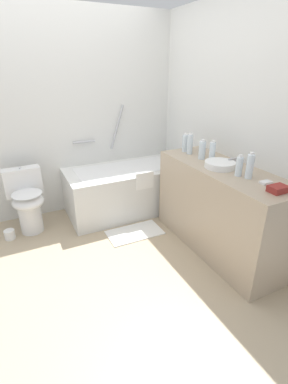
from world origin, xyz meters
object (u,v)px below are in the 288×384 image
at_px(water_bottle_2, 250,166).
at_px(water_bottle_1, 202,150).
at_px(sink_faucet, 234,162).
at_px(soap_dish, 266,182).
at_px(drinking_glass_1, 189,146).
at_px(toilet, 27,201).
at_px(bathtub, 126,188).
at_px(water_bottle_5, 185,143).
at_px(water_bottle_3, 212,152).
at_px(sink_basin, 220,165).
at_px(bath_mat, 135,233).
at_px(drinking_glass_0, 202,151).
at_px(water_bottle_0, 190,144).
at_px(toilet_paper_roll, 10,234).
at_px(amenity_basket, 278,189).
at_px(water_bottle_4, 239,166).

bearing_deg(water_bottle_2, water_bottle_1, 92.64).
bearing_deg(sink_faucet, soap_dish, -101.52).
bearing_deg(drinking_glass_1, toilet, 162.45).
bearing_deg(bathtub, water_bottle_1, -60.18).
distance_m(bathtub, water_bottle_5, 0.99).
bearing_deg(water_bottle_1, bathtub, 119.82).
bearing_deg(water_bottle_2, water_bottle_3, 88.33).
bearing_deg(sink_basin, water_bottle_3, 74.18).
relative_size(water_bottle_2, bath_mat, 0.37).
height_order(sink_faucet, drinking_glass_0, drinking_glass_0).
relative_size(sink_basin, water_bottle_0, 1.24).
relative_size(water_bottle_1, toilet_paper_roll, 1.82).
bearing_deg(water_bottle_0, soap_dish, -85.72).
bearing_deg(sink_basin, drinking_glass_0, 78.09).
bearing_deg(amenity_basket, sink_basin, 92.28).
bearing_deg(bathtub, drinking_glass_1, -43.24).
bearing_deg(bath_mat, water_bottle_0, -6.96).
bearing_deg(amenity_basket, bathtub, 105.85).
bearing_deg(water_bottle_0, drinking_glass_1, 56.27).
height_order(toilet, water_bottle_3, water_bottle_3).
relative_size(water_bottle_0, soap_dish, 2.53).
relative_size(water_bottle_1, water_bottle_4, 1.08).
relative_size(bathtub, water_bottle_1, 7.32).
relative_size(sink_faucet, water_bottle_0, 0.67).
height_order(drinking_glass_1, soap_dish, drinking_glass_1).
height_order(water_bottle_1, amenity_basket, water_bottle_1).
bearing_deg(soap_dish, sink_faucet, 78.48).
height_order(bathtub, drinking_glass_1, bathtub).
distance_m(sink_faucet, water_bottle_4, 0.30).
bearing_deg(water_bottle_2, water_bottle_4, 113.75).
bearing_deg(drinking_glass_1, water_bottle_1, -102.70).
height_order(water_bottle_2, drinking_glass_1, water_bottle_2).
relative_size(water_bottle_5, toilet_paper_roll, 1.86).
bearing_deg(water_bottle_4, soap_dish, -72.61).
bearing_deg(water_bottle_1, water_bottle_5, 90.69).
bearing_deg(sink_basin, toilet_paper_roll, 150.56).
bearing_deg(bath_mat, water_bottle_2, -53.64).
bearing_deg(amenity_basket, water_bottle_0, 91.08).
xyz_separation_m(water_bottle_2, drinking_glass_1, (0.05, 0.94, -0.06)).
distance_m(drinking_glass_1, soap_dish, 1.09).
height_order(amenity_basket, soap_dish, amenity_basket).
xyz_separation_m(amenity_basket, soap_dish, (0.05, 0.16, -0.02)).
relative_size(bathtub, water_bottle_0, 6.45).
xyz_separation_m(water_bottle_4, drinking_glass_0, (0.08, 0.62, -0.04)).
distance_m(water_bottle_0, water_bottle_1, 0.21).
distance_m(water_bottle_1, toilet_paper_roll, 2.25).
xyz_separation_m(bathtub, water_bottle_5, (0.49, -0.55, 0.66)).
relative_size(water_bottle_4, water_bottle_5, 0.91).
bearing_deg(water_bottle_5, toilet_paper_roll, 166.05).
xyz_separation_m(water_bottle_2, toilet_paper_roll, (-1.93, 1.39, -0.92)).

